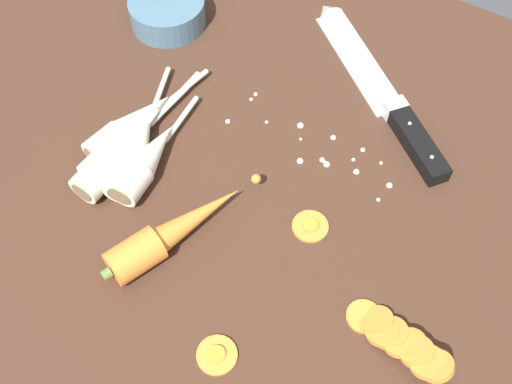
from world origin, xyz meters
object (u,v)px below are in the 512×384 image
prep_bowl (167,11)px  whole_carrot (172,232)px  parsnip_front (123,149)px  carrot_slice_stray_far (310,226)px  parsnip_back (132,126)px  carrot_slice_stack (399,339)px  parsnip_mid_right (147,160)px  chefs_knife (374,80)px  parsnip_mid_left (136,148)px  parsnip_outer (123,145)px  carrot_slice_stray_near (217,355)px

prep_bowl → whole_carrot: bearing=-52.1°
parsnip_front → carrot_slice_stray_far: (24.48, 3.76, -1.62)cm
parsnip_front → parsnip_back: (-1.37, 3.43, 0.00)cm
parsnip_back → carrot_slice_stack: parsnip_back is taller
parsnip_back → prep_bowl: size_ratio=1.85×
parsnip_front → parsnip_mid_right: bearing=2.2°
chefs_knife → parsnip_mid_left: parsnip_mid_left is taller
whole_carrot → parsnip_outer: size_ratio=1.08×
chefs_knife → prep_bowl: 31.41cm
carrot_slice_stray_near → chefs_knife: bearing=94.5°
carrot_slice_stray_near → prep_bowl: size_ratio=0.39×
carrot_slice_stack → carrot_slice_stray_far: carrot_slice_stack is taller
parsnip_mid_right → whole_carrot: bearing=-36.4°
carrot_slice_stray_far → carrot_slice_stray_near: bearing=-91.8°
parsnip_mid_left → chefs_knife: bearing=54.6°
parsnip_outer → carrot_slice_stray_near: 28.54cm
whole_carrot → parsnip_mid_right: 10.72cm
parsnip_front → prep_bowl: same height
carrot_slice_stack → prep_bowl: prep_bowl is taller
parsnip_back → carrot_slice_stray_far: bearing=0.7°
parsnip_back → carrot_slice_stack: (40.31, -6.99, -0.68)cm
chefs_knife → carrot_slice_stray_near: bearing=-85.5°
parsnip_mid_left → carrot_slice_stray_far: parsnip_mid_left is taller
parsnip_mid_right → carrot_slice_stray_near: 25.16cm
chefs_knife → parsnip_mid_left: bearing=-125.4°
parsnip_mid_left → parsnip_mid_right: 2.41cm
parsnip_front → parsnip_back: 3.70cm
parsnip_front → parsnip_mid_right: (3.58, 0.14, 0.00)cm
carrot_slice_stack → carrot_slice_stray_far: size_ratio=2.84×
prep_bowl → chefs_knife: bearing=9.8°
prep_bowl → carrot_slice_stray_near: bearing=-47.5°
parsnip_mid_left → carrot_slice_stack: size_ratio=1.71×
parsnip_back → parsnip_mid_right: bearing=-33.6°
parsnip_mid_left → parsnip_mid_right: bearing=-20.1°
carrot_slice_stray_far → chefs_knife: bearing=99.1°
carrot_slice_stray_near → whole_carrot: bearing=144.3°
parsnip_back → chefs_knife: bearing=48.3°
whole_carrot → carrot_slice_stray_near: 14.49cm
whole_carrot → chefs_knife: bearing=76.3°
parsnip_mid_right → parsnip_front: bearing=-177.8°
chefs_knife → carrot_slice_stray_far: size_ratio=6.95×
parsnip_front → carrot_slice_stray_near: parsnip_front is taller
parsnip_mid_right → carrot_slice_stray_far: size_ratio=4.24×
parsnip_mid_right → prep_bowl: same height
carrot_slice_stack → whole_carrot: bearing=-174.3°
carrot_slice_stray_far → prep_bowl: 39.71cm
whole_carrot → parsnip_front: 13.71cm
parsnip_back → parsnip_mid_left: bearing=-42.6°
parsnip_front → whole_carrot: bearing=-27.0°
parsnip_back → prep_bowl: same height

